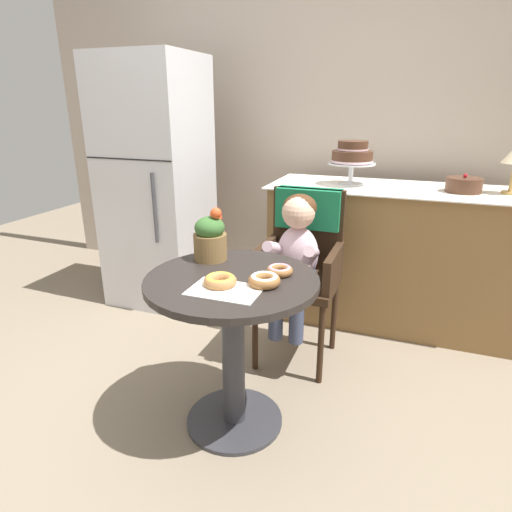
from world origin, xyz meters
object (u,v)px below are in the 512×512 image
object	(u,v)px
flower_vase	(210,237)
donut_front	(280,270)
cafe_table	(233,324)
donut_mid	(220,280)
donut_side	(264,280)
seated_child	(296,250)
round_layer_cake	(464,185)
wicker_chair	(303,248)
refrigerator	(157,185)
tiered_cake_stand	(352,156)

from	to	relation	value
flower_vase	donut_front	bearing A→B (deg)	-11.13
cafe_table	donut_mid	size ratio (longest dim) A/B	5.51
donut_mid	flower_vase	distance (m)	0.32
donut_front	donut_side	world-z (taller)	donut_side
donut_front	flower_vase	distance (m)	0.37
donut_mid	flower_vase	xyz separation A→B (m)	(-0.17, 0.26, 0.08)
seated_child	donut_front	distance (m)	0.46
donut_side	round_layer_cake	bearing A→B (deg)	59.62
cafe_table	round_layer_cake	xyz separation A→B (m)	(0.92, 1.29, 0.43)
wicker_chair	round_layer_cake	distance (m)	1.03
wicker_chair	refrigerator	bearing A→B (deg)	155.99
seated_child	donut_mid	world-z (taller)	seated_child
cafe_table	donut_front	distance (m)	0.31
wicker_chair	round_layer_cake	size ratio (longest dim) A/B	4.71
cafe_table	flower_vase	bearing A→B (deg)	136.29
donut_mid	donut_side	world-z (taller)	donut_side
donut_mid	donut_side	xyz separation A→B (m)	(0.16, 0.06, 0.00)
donut_front	refrigerator	distance (m)	1.58
refrigerator	round_layer_cake	bearing A→B (deg)	5.39
flower_vase	cafe_table	bearing A→B (deg)	-43.71
donut_front	refrigerator	world-z (taller)	refrigerator
donut_side	donut_mid	bearing A→B (deg)	-158.98
refrigerator	cafe_table	bearing A→B (deg)	-46.33
wicker_chair	round_layer_cake	world-z (taller)	round_layer_cake
donut_front	round_layer_cake	distance (m)	1.42
cafe_table	tiered_cake_stand	bearing A→B (deg)	78.45
wicker_chair	refrigerator	world-z (taller)	refrigerator
donut_front	refrigerator	size ratio (longest dim) A/B	0.06
round_layer_cake	donut_front	bearing A→B (deg)	-122.38
donut_side	refrigerator	world-z (taller)	refrigerator
wicker_chair	cafe_table	bearing A→B (deg)	-105.14
donut_mid	refrigerator	xyz separation A→B (m)	(-1.04, 1.19, 0.11)
donut_mid	refrigerator	bearing A→B (deg)	131.11
cafe_table	flower_vase	size ratio (longest dim) A/B	2.96
donut_side	tiered_cake_stand	world-z (taller)	tiered_cake_stand
tiered_cake_stand	round_layer_cake	xyz separation A→B (m)	(0.66, -0.01, -0.14)
donut_mid	tiered_cake_stand	size ratio (longest dim) A/B	0.44
wicker_chair	tiered_cake_stand	size ratio (longest dim) A/B	3.18
seated_child	round_layer_cake	bearing A→B (deg)	42.27
round_layer_cake	donut_side	bearing A→B (deg)	-120.38
flower_vase	tiered_cake_stand	xyz separation A→B (m)	(0.44, 1.13, 0.25)
donut_front	donut_side	xyz separation A→B (m)	(-0.02, -0.13, 0.00)
round_layer_cake	donut_mid	bearing A→B (deg)	-124.08
cafe_table	flower_vase	distance (m)	0.40
seated_child	donut_mid	xyz separation A→B (m)	(-0.13, -0.65, 0.06)
cafe_table	refrigerator	xyz separation A→B (m)	(-1.05, 1.10, 0.34)
round_layer_cake	refrigerator	distance (m)	1.99
donut_mid	seated_child	bearing A→B (deg)	78.79
seated_child	refrigerator	distance (m)	1.30
wicker_chair	flower_vase	world-z (taller)	flower_vase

